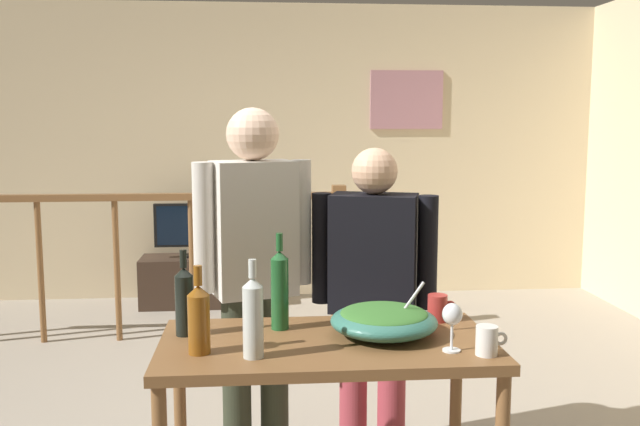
{
  "coord_description": "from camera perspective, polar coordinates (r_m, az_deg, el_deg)",
  "views": [
    {
      "loc": [
        -0.11,
        -3.35,
        1.63
      ],
      "look_at": [
        0.14,
        -0.53,
        1.25
      ],
      "focal_mm": 39.48,
      "sensor_mm": 36.0,
      "label": 1
    }
  ],
  "objects": [
    {
      "name": "wine_glass",
      "position": [
        2.55,
        10.67,
        -8.26
      ],
      "size": [
        0.07,
        0.07,
        0.17
      ],
      "color": "silver",
      "rests_on": "serving_table"
    },
    {
      "name": "salad_bowl",
      "position": [
        2.71,
        5.2,
        -8.6
      ],
      "size": [
        0.41,
        0.41,
        0.21
      ],
      "color": "#337060",
      "rests_on": "serving_table"
    },
    {
      "name": "framed_picture",
      "position": [
        6.56,
        7.03,
        9.09
      ],
      "size": [
        0.67,
        0.03,
        0.53
      ],
      "primitive_type": "cube",
      "color": "#B17A86"
    },
    {
      "name": "wine_bottle_dark",
      "position": [
        2.73,
        -10.94,
        -6.93
      ],
      "size": [
        0.07,
        0.07,
        0.33
      ],
      "color": "black",
      "rests_on": "serving_table"
    },
    {
      "name": "wine_bottle_amber",
      "position": [
        2.52,
        -9.8,
        -8.37
      ],
      "size": [
        0.08,
        0.08,
        0.31
      ],
      "color": "brown",
      "rests_on": "serving_table"
    },
    {
      "name": "wine_bottle_green",
      "position": [
        2.76,
        -3.28,
        -6.14
      ],
      "size": [
        0.07,
        0.07,
        0.38
      ],
      "color": "#1E5628",
      "rests_on": "serving_table"
    },
    {
      "name": "tv_console",
      "position": [
        6.32,
        -10.24,
        -5.44
      ],
      "size": [
        0.9,
        0.4,
        0.43
      ],
      "primitive_type": "cube",
      "color": "#38281E",
      "rests_on": "ground_plane"
    },
    {
      "name": "wine_bottle_clear",
      "position": [
        2.45,
        -5.45,
        -8.33
      ],
      "size": [
        0.07,
        0.07,
        0.34
      ],
      "color": "silver",
      "rests_on": "serving_table"
    },
    {
      "name": "flat_screen_tv",
      "position": [
        6.19,
        -10.37,
        -1.04
      ],
      "size": [
        0.64,
        0.12,
        0.48
      ],
      "color": "black",
      "rests_on": "tv_console"
    },
    {
      "name": "mug_red",
      "position": [
        2.92,
        9.54,
        -7.6
      ],
      "size": [
        0.12,
        0.08,
        0.11
      ],
      "color": "#B7332D",
      "rests_on": "serving_table"
    },
    {
      "name": "mug_white",
      "position": [
        2.55,
        13.4,
        -10.02
      ],
      "size": [
        0.11,
        0.08,
        0.1
      ],
      "color": "white",
      "rests_on": "serving_table"
    },
    {
      "name": "back_wall",
      "position": [
        6.49,
        -4.0,
        4.94
      ],
      "size": [
        6.09,
        0.1,
        2.66
      ],
      "primitive_type": "cube",
      "color": "beige",
      "rests_on": "ground_plane"
    },
    {
      "name": "stair_railing",
      "position": [
        5.28,
        -10.84,
        -2.57
      ],
      "size": [
        3.37,
        0.1,
        1.14
      ],
      "color": "brown",
      "rests_on": "ground_plane"
    },
    {
      "name": "serving_table",
      "position": [
        2.69,
        0.56,
        -12.28
      ],
      "size": [
        1.24,
        0.65,
        0.81
      ],
      "color": "brown",
      "rests_on": "ground_plane"
    },
    {
      "name": "person_standing_left",
      "position": [
        3.17,
        -5.35,
        -4.04
      ],
      "size": [
        0.52,
        0.31,
        1.68
      ],
      "rotation": [
        0.0,
        0.0,
        3.44
      ],
      "color": "#2D3323",
      "rests_on": "ground_plane"
    },
    {
      "name": "person_standing_right",
      "position": [
        3.24,
        4.35,
        -5.83
      ],
      "size": [
        0.55,
        0.32,
        1.5
      ],
      "rotation": [
        0.0,
        0.0,
        2.84
      ],
      "color": "#9E3842",
      "rests_on": "ground_plane"
    }
  ]
}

